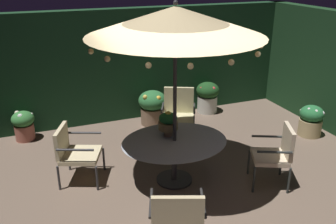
{
  "coord_description": "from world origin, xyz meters",
  "views": [
    {
      "loc": [
        -2.09,
        -4.52,
        3.27
      ],
      "look_at": [
        -0.14,
        0.48,
        1.09
      ],
      "focal_mm": 39.32,
      "sensor_mm": 36.0,
      "label": 1
    }
  ],
  "objects": [
    {
      "name": "potted_plant_right_far",
      "position": [
        3.08,
        0.77,
        0.33
      ],
      "size": [
        0.47,
        0.47,
        0.63
      ],
      "color": "tan",
      "rests_on": "ground_plane"
    },
    {
      "name": "potted_plant_back_right",
      "position": [
        0.29,
        2.48,
        0.4
      ],
      "size": [
        0.6,
        0.6,
        0.75
      ],
      "color": "#7E634D",
      "rests_on": "ground_plane"
    },
    {
      "name": "potted_plant_left_near",
      "position": [
        1.71,
        2.66,
        0.39
      ],
      "size": [
        0.53,
        0.53,
        0.72
      ],
      "color": "silver",
      "rests_on": "ground_plane"
    },
    {
      "name": "patio_dining_table",
      "position": [
        -0.14,
        0.2,
        0.6
      ],
      "size": [
        1.67,
        1.39,
        0.72
      ],
      "color": "#2B2A2E",
      "rests_on": "ground_plane"
    },
    {
      "name": "patio_chair_northeast",
      "position": [
        0.54,
        1.64,
        0.57
      ],
      "size": [
        0.82,
        0.79,
        1.01
      ],
      "color": "#2F3232",
      "rests_on": "ground_plane"
    },
    {
      "name": "patio_umbrella",
      "position": [
        -0.14,
        0.2,
        2.53
      ],
      "size": [
        2.52,
        2.52,
        2.81
      ],
      "color": "#2B2A2E",
      "rests_on": "ground_plane"
    },
    {
      "name": "ground_plane",
      "position": [
        0.0,
        0.0,
        -0.01
      ],
      "size": [
        7.68,
        6.43,
        0.02
      ],
      "primitive_type": "cube",
      "color": "brown"
    },
    {
      "name": "patio_chair_north",
      "position": [
        1.3,
        -0.45,
        0.57
      ],
      "size": [
        0.74,
        0.74,
        0.98
      ],
      "color": "#2A302E",
      "rests_on": "ground_plane"
    },
    {
      "name": "centerpiece_planter",
      "position": [
        -0.17,
        0.4,
        0.95
      ],
      "size": [
        0.31,
        0.31,
        0.42
      ],
      "color": "#8A6C4D",
      "rests_on": "patio_dining_table"
    },
    {
      "name": "potted_plant_back_center",
      "position": [
        -2.34,
        2.66,
        0.32
      ],
      "size": [
        0.44,
        0.44,
        0.59
      ],
      "color": "#AC5F4E",
      "rests_on": "ground_plane"
    },
    {
      "name": "patio_chair_east",
      "position": [
        -1.6,
        0.8,
        0.53
      ],
      "size": [
        0.8,
        0.81,
        0.92
      ],
      "color": "#303134",
      "rests_on": "ground_plane"
    },
    {
      "name": "hedge_backdrop_rear",
      "position": [
        0.0,
        3.06,
        1.21
      ],
      "size": [
        7.68,
        0.3,
        2.41
      ],
      "primitive_type": "cube",
      "color": "#16371F",
      "rests_on": "ground_plane"
    },
    {
      "name": "patio_chair_southeast",
      "position": [
        -0.71,
        -1.27,
        0.52
      ],
      "size": [
        0.83,
        0.81,
        0.91
      ],
      "color": "#2D2C2B",
      "rests_on": "ground_plane"
    }
  ]
}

